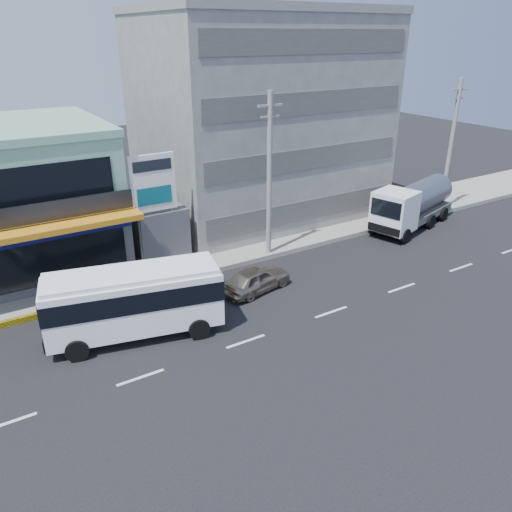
{
  "coord_description": "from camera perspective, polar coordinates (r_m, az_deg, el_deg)",
  "views": [
    {
      "loc": [
        -9.62,
        -16.59,
        12.89
      ],
      "look_at": [
        2.82,
        3.71,
        2.2
      ],
      "focal_mm": 35.0,
      "sensor_mm": 36.0,
      "label": 1
    }
  ],
  "objects": [
    {
      "name": "minibus",
      "position": [
        23.23,
        -13.77,
        -4.67
      ],
      "size": [
        8.17,
        4.18,
        3.27
      ],
      "color": "white",
      "rests_on": "ground"
    },
    {
      "name": "gap_structure",
      "position": [
        32.15,
        -12.11,
        3.36
      ],
      "size": [
        3.0,
        6.0,
        3.5
      ],
      "primitive_type": "cube",
      "color": "#48484D",
      "rests_on": "ground"
    },
    {
      "name": "concrete_building",
      "position": [
        37.65,
        0.35,
        15.18
      ],
      "size": [
        16.0,
        12.0,
        14.0
      ],
      "primitive_type": "cube",
      "color": "gray",
      "rests_on": "ground"
    },
    {
      "name": "ground",
      "position": [
        23.11,
        -1.17,
        -9.73
      ],
      "size": [
        120.0,
        120.0,
        0.0
      ],
      "primitive_type": "plane",
      "color": "black",
      "rests_on": "ground"
    },
    {
      "name": "utility_pole_near",
      "position": [
        29.65,
        1.53,
        9.04
      ],
      "size": [
        1.6,
        0.3,
        10.0
      ],
      "color": "#999993",
      "rests_on": "ground"
    },
    {
      "name": "utility_pole_far",
      "position": [
        40.44,
        21.35,
        11.54
      ],
      "size": [
        1.6,
        0.3,
        10.0
      ],
      "color": "#999993",
      "rests_on": "ground"
    },
    {
      "name": "tanker_truck",
      "position": [
        37.22,
        17.37,
        5.63
      ],
      "size": [
        8.56,
        4.54,
        3.24
      ],
      "color": "white",
      "rests_on": "ground"
    },
    {
      "name": "satellite_dish",
      "position": [
        30.67,
        -11.76,
        5.99
      ],
      "size": [
        1.5,
        1.5,
        0.15
      ],
      "primitive_type": "cylinder",
      "color": "slate",
      "rests_on": "gap_structure"
    },
    {
      "name": "motorcycle_rider",
      "position": [
        26.39,
        -15.63,
        -4.22
      ],
      "size": [
        1.79,
        0.77,
        2.23
      ],
      "color": "#581B0C",
      "rests_on": "ground"
    },
    {
      "name": "sidewalk",
      "position": [
        32.51,
        -2.06,
        1.09
      ],
      "size": [
        70.0,
        5.0,
        0.3
      ],
      "primitive_type": "cube",
      "color": "gray",
      "rests_on": "ground"
    },
    {
      "name": "billboard",
      "position": [
        28.49,
        -11.64,
        7.45
      ],
      "size": [
        2.6,
        0.18,
        6.9
      ],
      "color": "gray",
      "rests_on": "ground"
    },
    {
      "name": "sedan",
      "position": [
        27.02,
        0.05,
        -2.64
      ],
      "size": [
        4.33,
        2.43,
        1.39
      ],
      "primitive_type": "imported",
      "rotation": [
        0.0,
        0.0,
        1.77
      ],
      "color": "tan",
      "rests_on": "ground"
    }
  ]
}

